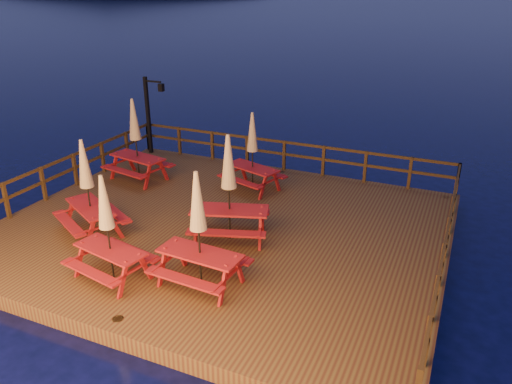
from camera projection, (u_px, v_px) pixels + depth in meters
ground at (223, 238)px, 14.17m from camera, size 500.00×500.00×0.00m
deck at (222, 231)px, 14.09m from camera, size 12.00×10.00×0.40m
deck_piles at (223, 247)px, 14.29m from camera, size 11.44×9.44×1.40m
railing at (248, 179)px, 15.21m from camera, size 11.80×9.75×1.10m
lamp_post at (151, 109)px, 19.15m from camera, size 0.85×0.18×3.00m
picnic_table_0 at (199, 228)px, 10.75m from camera, size 2.00×1.68×2.73m
picnic_table_1 at (87, 186)px, 13.08m from camera, size 2.34×2.21×2.64m
picnic_table_2 at (229, 187)px, 12.72m from camera, size 2.42×2.20×2.87m
picnic_table_3 at (136, 139)px, 16.66m from camera, size 2.23×1.96×2.81m
picnic_table_4 at (107, 227)px, 11.04m from camera, size 2.02×1.77×2.54m
picnic_table_5 at (252, 150)px, 15.93m from camera, size 2.17×1.96×2.57m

